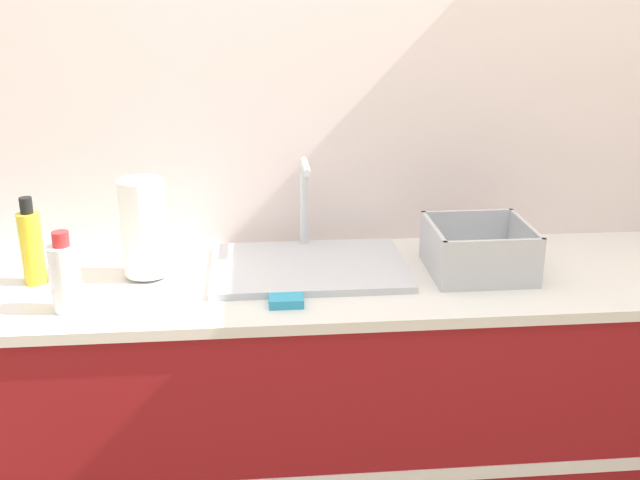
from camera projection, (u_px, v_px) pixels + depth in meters
name	position (u px, v px, depth m)	size (l,w,h in m)	color
wall_back	(315.00, 122.00, 2.31)	(4.99, 0.06, 2.60)	silver
counter_cabinet	(325.00, 415.00, 2.28)	(2.61, 0.61, 0.92)	maroon
sink	(308.00, 263.00, 2.17)	(0.56, 0.40, 0.29)	silver
paper_towel_roll	(144.00, 228.00, 2.08)	(0.13, 0.13, 0.28)	#4C4C51
dish_rack	(478.00, 254.00, 2.14)	(0.28, 0.28, 0.14)	#B7BABF
bottle_white_spray	(65.00, 276.00, 1.88)	(0.08, 0.08, 0.21)	white
bottle_yellow	(32.00, 246.00, 2.05)	(0.06, 0.06, 0.25)	yellow
sponge	(286.00, 301.00, 1.94)	(0.09, 0.06, 0.02)	#3399BF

